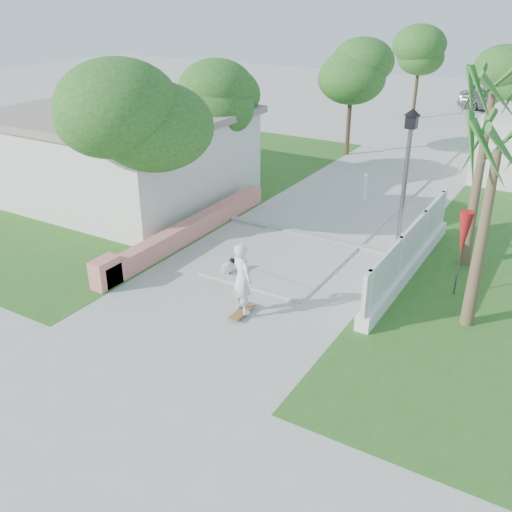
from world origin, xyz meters
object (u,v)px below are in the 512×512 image
Objects in this scene: street_lamp at (405,183)px; bollard at (365,187)px; dog at (229,266)px; patio_umbrella at (464,235)px; skateboarder at (235,266)px; parked_car at (497,100)px.

bollard is (-2.70, 4.50, -1.84)m from street_lamp.
dog is at bearing -141.18° from street_lamp.
patio_umbrella is 5.77m from skateboarder.
bollard is 20.61m from parked_car.
patio_umbrella is at bearing -50.09° from bollard.
patio_umbrella is at bearing -125.02° from skateboarder.
street_lamp reaches higher than bollard.
street_lamp is at bearing -59.04° from bollard.
bollard is at bearing 83.77° from dog.
dog is 0.14× the size of parked_car.
skateboarder is at bearing -46.87° from dog.
patio_umbrella reaches higher than parked_car.
skateboarder is (-4.89, -2.93, -0.86)m from patio_umbrella.
street_lamp reaches higher than skateboarder.
patio_umbrella is at bearing 21.64° from dog.
patio_umbrella is 3.56× the size of dog.
bollard is 0.47× the size of patio_umbrella.
bollard is 7.25m from patio_umbrella.
street_lamp is 2.27m from patio_umbrella.
dog is at bearing -24.70° from skateboarder.
skateboarder is (-2.99, -3.93, -1.60)m from street_lamp.
patio_umbrella is 26.35m from parked_car.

